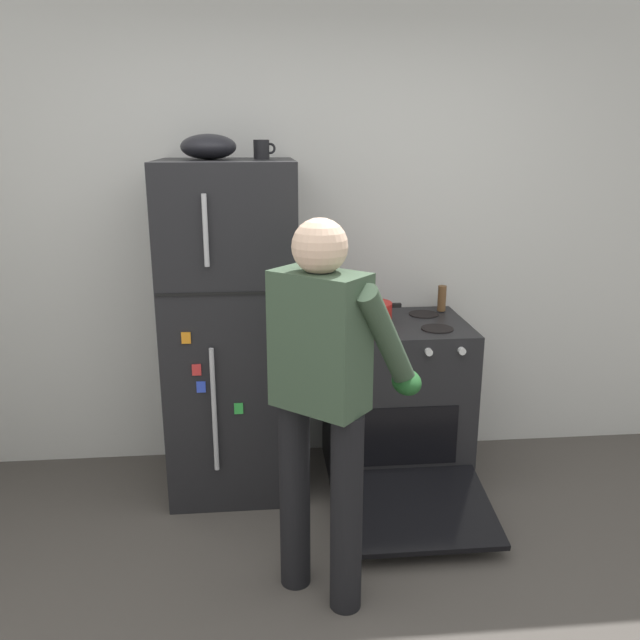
# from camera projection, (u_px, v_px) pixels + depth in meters

# --- Properties ---
(kitchen_wall_back) EXTENTS (6.00, 0.10, 2.70)m
(kitchen_wall_back) POSITION_uv_depth(u_px,v_px,m) (313.00, 232.00, 3.73)
(kitchen_wall_back) COLOR silver
(kitchen_wall_back) RESTS_ON ground
(refrigerator) EXTENTS (0.68, 0.72, 1.77)m
(refrigerator) POSITION_uv_depth(u_px,v_px,m) (232.00, 330.00, 3.45)
(refrigerator) COLOR black
(refrigerator) RESTS_ON ground
(stove_range) EXTENTS (0.76, 1.21, 0.91)m
(stove_range) POSITION_uv_depth(u_px,v_px,m) (395.00, 402.00, 3.64)
(stove_range) COLOR black
(stove_range) RESTS_ON ground
(person_cook) EXTENTS (0.64, 0.67, 1.60)m
(person_cook) POSITION_uv_depth(u_px,v_px,m) (325.00, 383.00, 2.53)
(person_cook) COLOR black
(person_cook) RESTS_ON ground
(red_pot) EXTENTS (0.33, 0.23, 0.12)m
(red_pot) POSITION_uv_depth(u_px,v_px,m) (370.00, 314.00, 3.45)
(red_pot) COLOR red
(red_pot) RESTS_ON stove_range
(coffee_mug) EXTENTS (0.11, 0.08, 0.10)m
(coffee_mug) POSITION_uv_depth(u_px,v_px,m) (262.00, 149.00, 3.26)
(coffee_mug) COLOR black
(coffee_mug) RESTS_ON refrigerator
(pepper_mill) EXTENTS (0.05, 0.05, 0.15)m
(pepper_mill) POSITION_uv_depth(u_px,v_px,m) (442.00, 298.00, 3.72)
(pepper_mill) COLOR brown
(pepper_mill) RESTS_ON stove_range
(mixing_bowl) EXTENTS (0.27, 0.27, 0.12)m
(mixing_bowl) POSITION_uv_depth(u_px,v_px,m) (208.00, 147.00, 3.18)
(mixing_bowl) COLOR black
(mixing_bowl) RESTS_ON refrigerator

